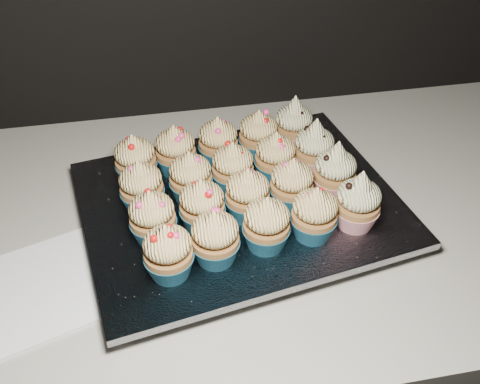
# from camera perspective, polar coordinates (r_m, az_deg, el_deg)

# --- Properties ---
(cabinet) EXTENTS (2.40, 0.60, 0.86)m
(cabinet) POSITION_cam_1_polar(r_m,az_deg,el_deg) (1.19, -1.80, -19.09)
(cabinet) COLOR black
(cabinet) RESTS_ON ground
(worktop) EXTENTS (2.44, 0.64, 0.04)m
(worktop) POSITION_cam_1_polar(r_m,az_deg,el_deg) (0.83, -2.43, -3.21)
(worktop) COLOR beige
(worktop) RESTS_ON cabinet
(napkin) EXTENTS (0.21, 0.21, 0.00)m
(napkin) POSITION_cam_1_polar(r_m,az_deg,el_deg) (0.76, -19.34, -9.28)
(napkin) COLOR white
(napkin) RESTS_ON worktop
(baking_tray) EXTENTS (0.46, 0.38, 0.02)m
(baking_tray) POSITION_cam_1_polar(r_m,az_deg,el_deg) (0.80, 0.00, -2.11)
(baking_tray) COLOR black
(baking_tray) RESTS_ON worktop
(foil_lining) EXTENTS (0.50, 0.42, 0.01)m
(foil_lining) POSITION_cam_1_polar(r_m,az_deg,el_deg) (0.79, 0.00, -1.21)
(foil_lining) COLOR silver
(foil_lining) RESTS_ON baking_tray
(cupcake_0) EXTENTS (0.06, 0.06, 0.08)m
(cupcake_0) POSITION_cam_1_polar(r_m,az_deg,el_deg) (0.67, -7.67, -6.38)
(cupcake_0) COLOR #185570
(cupcake_0) RESTS_ON foil_lining
(cupcake_1) EXTENTS (0.06, 0.06, 0.08)m
(cupcake_1) POSITION_cam_1_polar(r_m,az_deg,el_deg) (0.68, -2.66, -4.92)
(cupcake_1) COLOR #185570
(cupcake_1) RESTS_ON foil_lining
(cupcake_2) EXTENTS (0.06, 0.06, 0.08)m
(cupcake_2) POSITION_cam_1_polar(r_m,az_deg,el_deg) (0.70, 2.83, -3.45)
(cupcake_2) COLOR #185570
(cupcake_2) RESTS_ON foil_lining
(cupcake_3) EXTENTS (0.06, 0.06, 0.08)m
(cupcake_3) POSITION_cam_1_polar(r_m,az_deg,el_deg) (0.72, 7.93, -2.36)
(cupcake_3) COLOR #185570
(cupcake_3) RESTS_ON foil_lining
(cupcake_4) EXTENTS (0.06, 0.06, 0.10)m
(cupcake_4) POSITION_cam_1_polar(r_m,az_deg,el_deg) (0.74, 12.46, -1.08)
(cupcake_4) COLOR #A51728
(cupcake_4) RESTS_ON foil_lining
(cupcake_5) EXTENTS (0.06, 0.06, 0.08)m
(cupcake_5) POSITION_cam_1_polar(r_m,az_deg,el_deg) (0.72, -9.32, -2.69)
(cupcake_5) COLOR #185570
(cupcake_5) RESTS_ON foil_lining
(cupcake_6) EXTENTS (0.06, 0.06, 0.08)m
(cupcake_6) POSITION_cam_1_polar(r_m,az_deg,el_deg) (0.73, -4.06, -1.47)
(cupcake_6) COLOR #185570
(cupcake_6) RESTS_ON foil_lining
(cupcake_7) EXTENTS (0.06, 0.06, 0.08)m
(cupcake_7) POSITION_cam_1_polar(r_m,az_deg,el_deg) (0.74, 0.81, -0.30)
(cupcake_7) COLOR #185570
(cupcake_7) RESTS_ON foil_lining
(cupcake_8) EXTENTS (0.06, 0.06, 0.08)m
(cupcake_8) POSITION_cam_1_polar(r_m,az_deg,el_deg) (0.76, 5.53, 0.80)
(cupcake_8) COLOR #185570
(cupcake_8) RESTS_ON foil_lining
(cupcake_9) EXTENTS (0.06, 0.06, 0.10)m
(cupcake_9) POSITION_cam_1_polar(r_m,az_deg,el_deg) (0.79, 10.09, 2.14)
(cupcake_9) COLOR #A51728
(cupcake_9) RESTS_ON foil_lining
(cupcake_10) EXTENTS (0.06, 0.06, 0.08)m
(cupcake_10) POSITION_cam_1_polar(r_m,az_deg,el_deg) (0.77, -10.46, 0.54)
(cupcake_10) COLOR #185570
(cupcake_10) RESTS_ON foil_lining
(cupcake_11) EXTENTS (0.06, 0.06, 0.08)m
(cupcake_11) POSITION_cam_1_polar(r_m,az_deg,el_deg) (0.77, -5.28, 1.54)
(cupcake_11) COLOR #185570
(cupcake_11) RESTS_ON foil_lining
(cupcake_12) EXTENTS (0.06, 0.06, 0.08)m
(cupcake_12) POSITION_cam_1_polar(r_m,az_deg,el_deg) (0.79, -0.78, 2.58)
(cupcake_12) COLOR #185570
(cupcake_12) RESTS_ON foil_lining
(cupcake_13) EXTENTS (0.06, 0.06, 0.08)m
(cupcake_13) POSITION_cam_1_polar(r_m,az_deg,el_deg) (0.81, 3.79, 3.69)
(cupcake_13) COLOR #185570
(cupcake_13) RESTS_ON foil_lining
(cupcake_14) EXTENTS (0.06, 0.06, 0.10)m
(cupcake_14) POSITION_cam_1_polar(r_m,az_deg,el_deg) (0.83, 7.90, 4.65)
(cupcake_14) COLOR #A51728
(cupcake_14) RESTS_ON foil_lining
(cupcake_15) EXTENTS (0.06, 0.06, 0.08)m
(cupcake_15) POSITION_cam_1_polar(r_m,az_deg,el_deg) (0.82, -11.08, 3.36)
(cupcake_15) COLOR #185570
(cupcake_15) RESTS_ON foil_lining
(cupcake_16) EXTENTS (0.06, 0.06, 0.08)m
(cupcake_16) POSITION_cam_1_polar(r_m,az_deg,el_deg) (0.83, -6.88, 4.38)
(cupcake_16) COLOR #185570
(cupcake_16) RESTS_ON foil_lining
(cupcake_17) EXTENTS (0.06, 0.06, 0.08)m
(cupcake_17) POSITION_cam_1_polar(r_m,az_deg,el_deg) (0.84, -2.34, 5.35)
(cupcake_17) COLOR #185570
(cupcake_17) RESTS_ON foil_lining
(cupcake_18) EXTENTS (0.06, 0.06, 0.08)m
(cupcake_18) POSITION_cam_1_polar(r_m,az_deg,el_deg) (0.86, 1.98, 6.08)
(cupcake_18) COLOR #185570
(cupcake_18) RESTS_ON foil_lining
(cupcake_19) EXTENTS (0.06, 0.06, 0.10)m
(cupcake_19) POSITION_cam_1_polar(r_m,az_deg,el_deg) (0.88, 5.74, 7.15)
(cupcake_19) COLOR #A51728
(cupcake_19) RESTS_ON foil_lining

